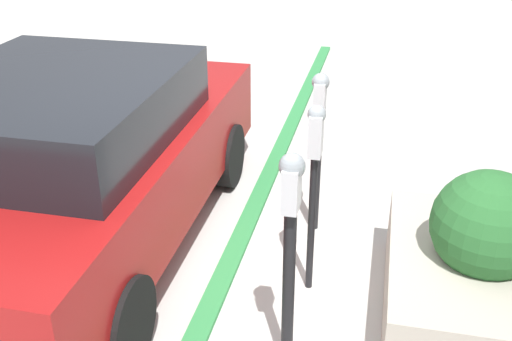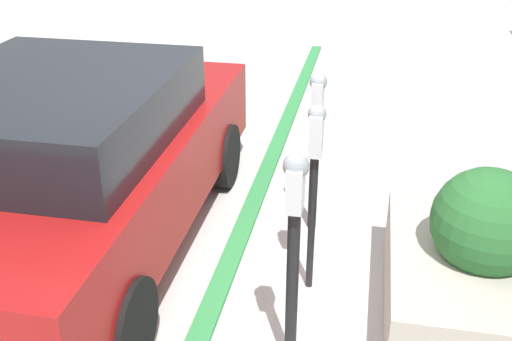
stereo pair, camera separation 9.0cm
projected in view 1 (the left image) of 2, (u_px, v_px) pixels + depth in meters
ground_plane at (236, 274)px, 4.69m from camera, size 40.00×40.00×0.00m
curb_strip at (226, 270)px, 4.70m from camera, size 13.50×0.16×0.04m
parking_meter_nearest at (290, 235)px, 3.39m from camera, size 0.17×0.15×1.49m
parking_meter_second at (314, 163)px, 4.08m from camera, size 0.15×0.12×1.46m
parking_meter_middle at (318, 132)px, 4.89m from camera, size 0.17×0.14×1.41m
planter_box at (478, 271)px, 4.05m from camera, size 1.63×1.20×1.13m
parked_car_front at (71, 159)px, 4.74m from camera, size 4.05×2.05×1.50m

